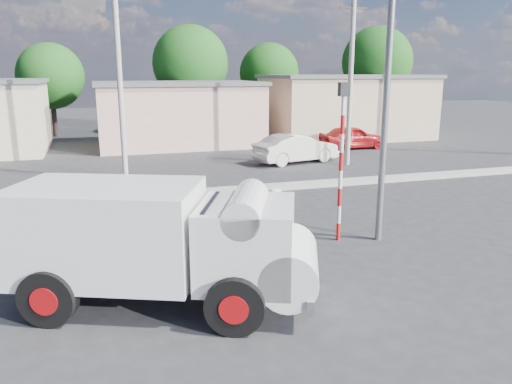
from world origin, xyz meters
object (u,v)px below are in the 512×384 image
object	(u,v)px
truck	(164,241)
cyclist	(277,238)
car_red	(353,137)
traffic_pole	(342,149)
car_cream	(296,148)
bicycle	(276,255)
streetlight	(383,58)

from	to	relation	value
truck	cyclist	size ratio (longest dim) A/B	3.61
car_red	traffic_pole	size ratio (longest dim) A/B	0.95
car_red	car_cream	bearing A→B (deg)	123.60
bicycle	traffic_pole	size ratio (longest dim) A/B	0.39
car_cream	car_red	xyz separation A→B (m)	(5.17, 3.47, -0.04)
bicycle	cyclist	bearing A→B (deg)	0.00
streetlight	truck	bearing A→B (deg)	-159.64
car_cream	traffic_pole	xyz separation A→B (m)	(-3.55, -11.91, 1.84)
bicycle	car_red	size ratio (longest dim) A/B	0.41
car_red	truck	bearing A→B (deg)	142.02
cyclist	streetlight	size ratio (longest dim) A/B	0.19
truck	car_red	distance (m)	22.69
bicycle	car_red	xyz separation A→B (m)	(11.19, 17.07, 0.26)
truck	traffic_pole	distance (m)	5.88
car_cream	streetlight	size ratio (longest dim) A/B	0.51
truck	car_cream	xyz separation A→B (m)	(8.70, 14.47, -0.62)
cyclist	traffic_pole	distance (m)	3.45
truck	cyclist	distance (m)	2.86
bicycle	streetlight	distance (m)	5.82
truck	streetlight	bearing A→B (deg)	43.33
traffic_pole	truck	bearing A→B (deg)	-153.57
cyclist	streetlight	bearing A→B (deg)	-51.86
car_cream	car_red	size ratio (longest dim) A/B	1.09
truck	traffic_pole	xyz separation A→B (m)	(5.15, 2.56, 1.23)
cyclist	bicycle	bearing A→B (deg)	0.00
car_cream	traffic_pole	distance (m)	12.57
streetlight	car_cream	bearing A→B (deg)	77.92
car_cream	bicycle	bearing A→B (deg)	142.76
bicycle	traffic_pole	xyz separation A→B (m)	(2.47, 1.69, 2.14)
bicycle	streetlight	size ratio (longest dim) A/B	0.19
car_cream	traffic_pole	world-z (taller)	traffic_pole
truck	streetlight	distance (m)	7.42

